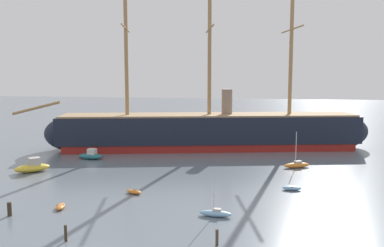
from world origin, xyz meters
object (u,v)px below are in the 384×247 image
motorboat_mid_left (33,167)px  dinghy_far_left (70,137)px  sailboat_foreground_right (216,213)px  dinghy_mid_right (292,188)px  sailboat_alongside_stern (297,165)px  tall_ship (209,131)px  motorboat_far_right (345,146)px  mooring_piling_nearest (9,209)px  motorboat_distant_centre (211,135)px  mooring_piling_left_pair (66,233)px  dinghy_foreground_left (60,206)px  motorboat_alongside_bow (91,155)px  dinghy_near_centre (134,192)px  mooring_piling_right_pair (217,237)px

motorboat_mid_left → dinghy_far_left: (-8.85, 29.69, -0.47)m
sailboat_foreground_right → dinghy_mid_right: bearing=53.1°
sailboat_foreground_right → sailboat_alongside_stern: bearing=67.4°
tall_ship → motorboat_far_right: (24.61, 3.71, -2.71)m
tall_ship → mooring_piling_nearest: size_ratio=47.39×
sailboat_alongside_stern → motorboat_distant_centre: size_ratio=1.40×
tall_ship → sailboat_alongside_stern: size_ratio=12.04×
sailboat_foreground_right → mooring_piling_left_pair: size_ratio=2.99×
sailboat_foreground_right → mooring_piling_left_pair: 14.18m
dinghy_foreground_left → motorboat_far_right: size_ratio=0.41×
dinghy_foreground_left → motorboat_alongside_bow: size_ratio=0.49×
mooring_piling_nearest → tall_ship: bearing=69.4°
motorboat_far_right → mooring_piling_left_pair: size_ratio=3.65×
mooring_piling_nearest → dinghy_near_centre: bearing=43.6°
sailboat_alongside_stern → mooring_piling_right_pair: 30.86m
dinghy_mid_right → motorboat_alongside_bow: size_ratio=0.53×
dinghy_foreground_left → dinghy_far_left: bearing=114.9°
dinghy_foreground_left → sailboat_foreground_right: size_ratio=0.50×
motorboat_distant_centre → dinghy_mid_right: bearing=-69.6°
dinghy_foreground_left → sailboat_alongside_stern: size_ratio=0.39×
motorboat_mid_left → motorboat_distant_centre: size_ratio=1.29×
dinghy_near_centre → motorboat_mid_left: size_ratio=0.45×
motorboat_mid_left → sailboat_alongside_stern: sailboat_alongside_stern is taller
dinghy_far_left → motorboat_alongside_bow: bearing=-56.2°
motorboat_mid_left → dinghy_mid_right: (35.66, -3.22, -0.45)m
sailboat_alongside_stern → dinghy_far_left: size_ratio=2.42×
tall_ship → motorboat_far_right: tall_ship is taller
dinghy_far_left → dinghy_mid_right: bearing=-36.5°
dinghy_foreground_left → mooring_piling_right_pair: 18.15m
sailboat_foreground_right → sailboat_alongside_stern: (9.50, 22.86, 0.10)m
dinghy_foreground_left → motorboat_far_right: bearing=48.4°
motorboat_distant_centre → mooring_piling_nearest: bearing=-104.0°
dinghy_far_left → mooring_piling_right_pair: (37.42, -50.31, 0.44)m
dinghy_near_centre → sailboat_alongside_stern: size_ratio=0.41×
motorboat_far_right → motorboat_distant_centre: (-25.98, 10.43, -0.18)m
motorboat_mid_left → mooring_piling_left_pair: bearing=-53.8°
dinghy_foreground_left → motorboat_far_right: motorboat_far_right is taller
mooring_piling_nearest → motorboat_far_right: bearing=47.4°
sailboat_foreground_right → dinghy_far_left: bearing=130.0°
tall_ship → mooring_piling_nearest: bearing=-110.6°
sailboat_foreground_right → motorboat_far_right: 43.99m
sailboat_foreground_right → dinghy_mid_right: (7.98, 10.63, -0.09)m
dinghy_mid_right → mooring_piling_right_pair: 18.80m
dinghy_mid_right → motorboat_distant_centre: bearing=110.4°
sailboat_foreground_right → motorboat_distant_centre: sailboat_foreground_right is taller
motorboat_alongside_bow → mooring_piling_right_pair: (24.00, -30.23, 0.07)m
tall_ship → mooring_piling_left_pair: tall_ship is taller
tall_ship → dinghy_mid_right: tall_ship is taller
motorboat_alongside_bow → mooring_piling_left_pair: (11.48, -31.57, 0.09)m
motorboat_mid_left → mooring_piling_left_pair: (16.06, -21.96, -0.01)m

